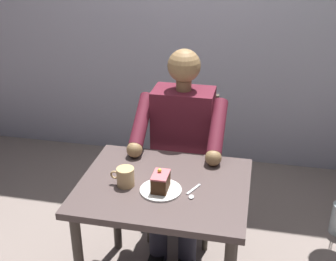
# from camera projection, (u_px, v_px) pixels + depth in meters

# --- Properties ---
(dining_table) EXTENTS (0.85, 0.69, 0.70)m
(dining_table) POSITION_uv_depth(u_px,v_px,m) (164.00, 200.00, 2.25)
(dining_table) COLOR #4B3D3C
(dining_table) RESTS_ON ground
(chair) EXTENTS (0.42, 0.42, 0.91)m
(chair) POSITION_uv_depth(u_px,v_px,m) (185.00, 158.00, 2.86)
(chair) COLOR #464133
(chair) RESTS_ON ground
(seated_person) EXTENTS (0.53, 0.58, 1.25)m
(seated_person) POSITION_uv_depth(u_px,v_px,m) (180.00, 150.00, 2.64)
(seated_person) COLOR #581827
(seated_person) RESTS_ON ground
(dessert_plate) EXTENTS (0.21, 0.21, 0.01)m
(dessert_plate) POSITION_uv_depth(u_px,v_px,m) (161.00, 190.00, 2.15)
(dessert_plate) COLOR white
(dessert_plate) RESTS_ON dining_table
(cake_slice) EXTENTS (0.08, 0.11, 0.11)m
(cake_slice) POSITION_uv_depth(u_px,v_px,m) (161.00, 182.00, 2.13)
(cake_slice) COLOR #422614
(cake_slice) RESTS_ON dessert_plate
(coffee_cup) EXTENTS (0.12, 0.09, 0.10)m
(coffee_cup) POSITION_uv_depth(u_px,v_px,m) (125.00, 176.00, 2.18)
(coffee_cup) COLOR tan
(coffee_cup) RESTS_ON dining_table
(dessert_spoon) EXTENTS (0.06, 0.14, 0.01)m
(dessert_spoon) POSITION_uv_depth(u_px,v_px,m) (192.00, 193.00, 2.13)
(dessert_spoon) COLOR silver
(dessert_spoon) RESTS_ON dining_table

